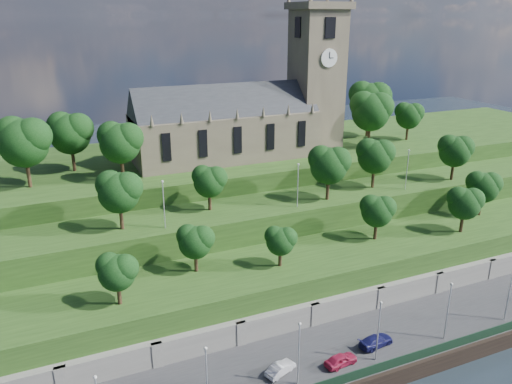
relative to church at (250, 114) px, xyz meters
name	(u,v)px	position (x,y,z in m)	size (l,w,h in m)	color
ground	(402,383)	(-0.79, -45.98, -22.52)	(320.00, 320.00, 0.00)	black
promenade	(371,345)	(-0.79, -39.98, -21.52)	(160.00, 12.00, 2.00)	#2D2D30
quay_wall	(403,375)	(-0.79, -46.03, -21.42)	(160.00, 0.50, 2.20)	black
fence	(401,361)	(-0.79, -45.38, -19.92)	(160.00, 0.10, 1.20)	black
retaining_wall	(345,309)	(-0.79, -34.01, -20.02)	(160.00, 2.10, 5.00)	slate
embankment_lower	(322,278)	(-0.79, -27.98, -18.52)	(160.00, 12.00, 8.00)	#234416
embankment_upper	(287,236)	(-0.79, -16.98, -16.52)	(160.00, 10.00, 12.00)	#234416
hilltop	(239,187)	(-0.79, 4.02, -15.02)	(160.00, 32.00, 15.00)	#234416
church	(250,114)	(0.00, 0.00, 0.00)	(38.60, 12.35, 27.60)	brown
trees_lower	(364,215)	(5.61, -27.82, -9.93)	(63.66, 8.87, 7.45)	black
trees_upper	(317,165)	(3.49, -17.96, -5.04)	(62.06, 8.13, 8.55)	black
trees_hilltop	(250,118)	(-0.51, -1.19, -0.53)	(77.46, 16.88, 11.42)	black
lamp_posts_promenade	(379,326)	(-2.79, -43.48, -16.09)	(60.36, 0.36, 7.65)	#B2B2B7
lamp_posts_upper	(298,182)	(-0.79, -19.98, -6.55)	(40.36, 0.36, 6.77)	#B2B2B7
car_left	(341,360)	(-6.92, -42.66, -19.85)	(1.58, 3.94, 1.34)	#AB1C3E
car_middle	(281,368)	(-13.74, -41.27, -19.90)	(1.32, 3.78, 1.25)	#AEACB1
car_right	(376,341)	(-1.23, -41.35, -19.86)	(1.85, 4.55, 1.32)	#16164E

